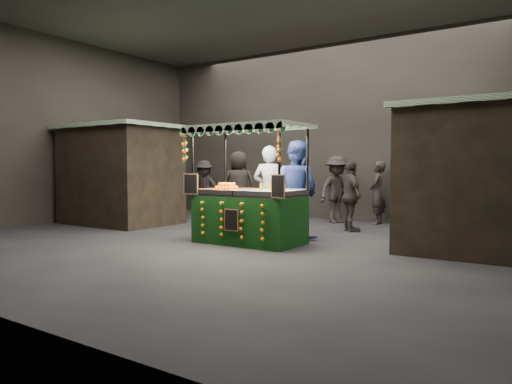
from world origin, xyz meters
The scene contains 15 objects.
ground centered at (0.00, 0.00, 0.00)m, with size 12.00×12.00×0.00m, color black.
market_hall centered at (0.00, 0.00, 3.38)m, with size 12.10×10.10×5.05m.
neighbour_stall_left centered at (-4.40, 1.00, 1.31)m, with size 3.00×2.20×2.60m.
neighbour_stall_right centered at (4.40, 1.50, 1.31)m, with size 3.00×2.20×2.60m.
juice_stall centered at (0.31, 0.16, 0.72)m, with size 2.39×1.40×2.31m.
vendor_grey centered at (0.10, 1.25, 0.98)m, with size 0.82×0.66×1.96m.
vendor_blue centered at (0.79, 1.23, 1.03)m, with size 1.11×0.93×2.05m.
shopper_0 centered at (-0.18, 1.80, 0.91)m, with size 0.67×0.44×1.83m.
shopper_1 centered at (4.18, 1.80, 0.92)m, with size 1.12×1.13×1.84m.
shopper_2 centered at (1.30, 2.91, 0.83)m, with size 0.98×0.97×1.66m.
shopper_3 centered at (0.31, 4.33, 0.90)m, with size 1.05×1.33×1.80m.
shopper_4 centered at (-2.17, 3.25, 0.97)m, with size 1.13×0.99×1.95m.
shopper_5 centered at (4.50, 3.97, 0.81)m, with size 0.96×1.57×1.61m.
shopper_6 centered at (1.34, 4.60, 0.83)m, with size 0.47×0.65×1.66m.
shopper_7 centered at (-4.24, 4.23, 0.86)m, with size 1.16×0.74×1.71m.
Camera 1 is at (5.57, -7.45, 1.50)m, focal length 33.25 mm.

